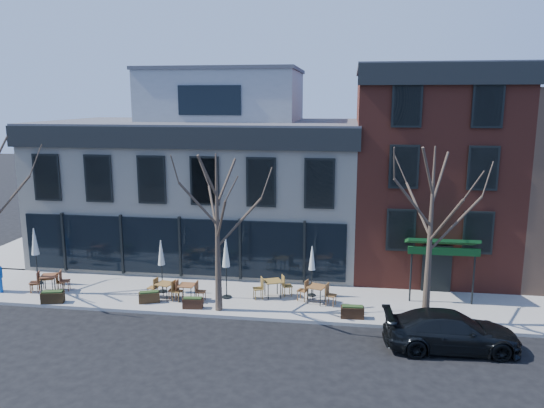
# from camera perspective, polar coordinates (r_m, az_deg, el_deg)

# --- Properties ---
(ground) EXTENTS (120.00, 120.00, 0.00)m
(ground) POSITION_cam_1_polar(r_m,az_deg,el_deg) (28.77, -9.67, -8.14)
(ground) COLOR black
(ground) RESTS_ON ground
(sidewalk_front) EXTENTS (33.50, 4.70, 0.15)m
(sidewalk_front) POSITION_cam_1_polar(r_m,az_deg,el_deg) (25.98, -4.23, -9.99)
(sidewalk_front) COLOR gray
(sidewalk_front) RESTS_ON ground
(sidewalk_side) EXTENTS (4.50, 12.00, 0.15)m
(sidewalk_side) POSITION_cam_1_polar(r_m,az_deg,el_deg) (38.64, -22.96, -3.75)
(sidewalk_side) COLOR gray
(sidewalk_side) RESTS_ON ground
(corner_building) EXTENTS (18.39, 10.39, 11.10)m
(corner_building) POSITION_cam_1_polar(r_m,az_deg,el_deg) (32.35, -7.06, 2.71)
(corner_building) COLOR silver
(corner_building) RESTS_ON ground
(red_brick_building) EXTENTS (8.20, 11.78, 11.18)m
(red_brick_building) POSITION_cam_1_polar(r_m,az_deg,el_deg) (31.29, 16.38, 3.74)
(red_brick_building) COLOR maroon
(red_brick_building) RESTS_ON ground
(tree_mid) EXTENTS (3.50, 3.55, 7.04)m
(tree_mid) POSITION_cam_1_polar(r_m,az_deg,el_deg) (23.27, -5.87, -2.93)
(tree_mid) COLOR #382B21
(tree_mid) RESTS_ON sidewalk_front
(tree_right) EXTENTS (3.72, 3.77, 7.48)m
(tree_right) POSITION_cam_1_polar(r_m,az_deg,el_deg) (22.78, 16.68, -3.08)
(tree_right) COLOR #382B21
(tree_right) RESTS_ON sidewalk_front
(parked_sedan) EXTENTS (5.24, 2.43, 1.48)m
(parked_sedan) POSITION_cam_1_polar(r_m,az_deg,el_deg) (21.94, 18.70, -12.82)
(parked_sedan) COLOR black
(parked_sedan) RESTS_ON ground
(call_box) EXTENTS (0.29, 0.28, 1.41)m
(call_box) POSITION_cam_1_polar(r_m,az_deg,el_deg) (29.30, -27.25, -7.07)
(call_box) COLOR #0C419C
(call_box) RESTS_ON sidewalk_front
(cafe_set_0) EXTENTS (1.64, 0.93, 0.85)m
(cafe_set_0) POSITION_cam_1_polar(r_m,az_deg,el_deg) (28.59, -22.98, -7.79)
(cafe_set_0) COLOR brown
(cafe_set_0) RESTS_ON sidewalk_front
(cafe_set_1) EXTENTS (1.97, 1.02, 1.01)m
(cafe_set_1) POSITION_cam_1_polar(r_m,az_deg,el_deg) (28.50, -22.79, -7.66)
(cafe_set_1) COLOR brown
(cafe_set_1) RESTS_ON sidewalk_front
(cafe_set_2) EXTENTS (1.86, 0.87, 0.95)m
(cafe_set_2) POSITION_cam_1_polar(r_m,az_deg,el_deg) (25.87, -11.46, -8.95)
(cafe_set_2) COLOR brown
(cafe_set_2) RESTS_ON sidewalk_front
(cafe_set_3) EXTENTS (1.80, 0.73, 0.95)m
(cafe_set_3) POSITION_cam_1_polar(r_m,az_deg,el_deg) (25.51, -9.13, -9.16)
(cafe_set_3) COLOR brown
(cafe_set_3) RESTS_ON sidewalk_front
(cafe_set_4) EXTENTS (1.96, 1.21, 1.02)m
(cafe_set_4) POSITION_cam_1_polar(r_m,az_deg,el_deg) (25.56, 0.08, -8.89)
(cafe_set_4) COLOR brown
(cafe_set_4) RESTS_ON sidewalk_front
(cafe_set_5) EXTENTS (1.95, 1.05, 1.00)m
(cafe_set_5) POSITION_cam_1_polar(r_m,az_deg,el_deg) (24.97, 4.82, -9.45)
(cafe_set_5) COLOR brown
(cafe_set_5) RESTS_ON sidewalk_front
(umbrella_0) EXTENTS (0.47, 0.47, 2.93)m
(umbrella_0) POSITION_cam_1_polar(r_m,az_deg,el_deg) (29.49, -24.15, -4.01)
(umbrella_0) COLOR black
(umbrella_0) RESTS_ON sidewalk_front
(umbrella_2) EXTENTS (0.42, 0.42, 2.62)m
(umbrella_2) POSITION_cam_1_polar(r_m,az_deg,el_deg) (26.38, -11.83, -5.45)
(umbrella_2) COLOR black
(umbrella_2) RESTS_ON sidewalk_front
(umbrella_3) EXTENTS (0.47, 0.47, 2.94)m
(umbrella_3) POSITION_cam_1_polar(r_m,az_deg,el_deg) (25.10, -4.97, -5.57)
(umbrella_3) COLOR black
(umbrella_3) RESTS_ON sidewalk_front
(umbrella_4) EXTENTS (0.40, 0.40, 2.48)m
(umbrella_4) POSITION_cam_1_polar(r_m,az_deg,el_deg) (25.43, 4.32, -6.11)
(umbrella_4) COLOR black
(umbrella_4) RESTS_ON sidewalk_front
(planter_0) EXTENTS (1.08, 0.63, 0.57)m
(planter_0) POSITION_cam_1_polar(r_m,az_deg,el_deg) (27.00, -22.52, -9.21)
(planter_0) COLOR #302110
(planter_0) RESTS_ON sidewalk_front
(planter_1) EXTENTS (1.03, 0.70, 0.53)m
(planter_1) POSITION_cam_1_polar(r_m,az_deg,el_deg) (25.69, -13.06, -9.70)
(planter_1) COLOR #332211
(planter_1) RESTS_ON sidewalk_front
(planter_2) EXTENTS (0.94, 0.45, 0.51)m
(planter_2) POSITION_cam_1_polar(r_m,az_deg,el_deg) (24.65, -8.51, -10.47)
(planter_2) COLOR black
(planter_2) RESTS_ON sidewalk_front
(planter_3) EXTENTS (1.01, 0.44, 0.56)m
(planter_3) POSITION_cam_1_polar(r_m,az_deg,el_deg) (23.63, 8.64, -11.39)
(planter_3) COLOR black
(planter_3) RESTS_ON sidewalk_front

